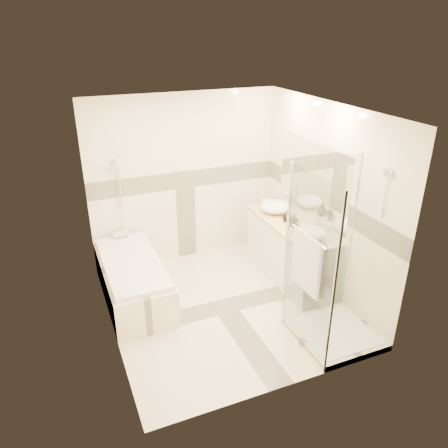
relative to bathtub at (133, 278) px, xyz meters
name	(u,v)px	position (x,y,z in m)	size (l,w,h in m)	color
room	(228,216)	(1.08, -0.64, 0.95)	(2.82, 3.02, 2.52)	#F7E5C4
bathtub	(133,278)	(0.00, 0.00, 0.00)	(0.75, 1.70, 0.56)	#FCEACA
vanity	(290,251)	(2.15, -0.35, 0.12)	(0.58, 1.62, 0.85)	white
shower_enclosure	(326,299)	(1.86, -1.62, 0.20)	(0.96, 0.93, 2.04)	#FCEACA
vessel_sink_near	(275,207)	(2.13, 0.10, 0.63)	(0.42, 0.42, 0.17)	white
vessel_sink_far	(311,233)	(2.13, -0.83, 0.62)	(0.40, 0.40, 0.16)	white
faucet_near	(289,199)	(2.35, 0.10, 0.71)	(0.12, 0.03, 0.29)	silver
faucet_far	(326,225)	(2.35, -0.83, 0.70)	(0.11, 0.03, 0.27)	silver
amenity_bottle_a	(294,220)	(2.13, -0.43, 0.63)	(0.08, 0.08, 0.18)	black
amenity_bottle_b	(287,216)	(2.13, -0.25, 0.63)	(0.13, 0.13, 0.17)	black
folded_towels	(267,204)	(2.13, 0.34, 0.58)	(0.14, 0.23, 0.08)	silver
rolled_towel	(121,234)	(0.00, 0.73, 0.30)	(0.09, 0.09, 0.20)	silver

